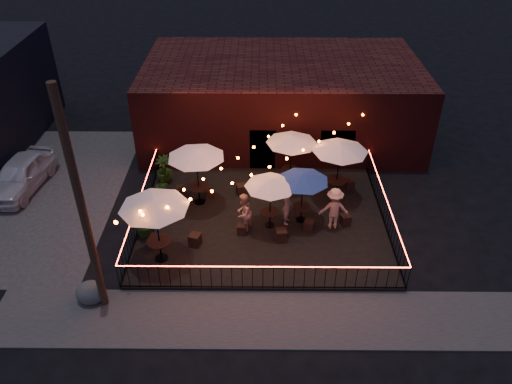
# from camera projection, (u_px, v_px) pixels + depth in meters

# --- Properties ---
(ground) EXTENTS (110.00, 110.00, 0.00)m
(ground) POSITION_uv_depth(u_px,v_px,m) (263.00, 254.00, 19.17)
(ground) COLOR black
(ground) RESTS_ON ground
(patio) EXTENTS (10.00, 8.00, 0.15)m
(patio) POSITION_uv_depth(u_px,v_px,m) (263.00, 220.00, 20.78)
(patio) COLOR black
(patio) RESTS_ON ground
(sidewalk) EXTENTS (18.00, 2.50, 0.05)m
(sidewalk) POSITION_uv_depth(u_px,v_px,m) (263.00, 319.00, 16.48)
(sidewalk) COLOR #3E3B39
(sidewalk) RESTS_ON ground
(brick_building) EXTENTS (14.00, 8.00, 4.00)m
(brick_building) POSITION_uv_depth(u_px,v_px,m) (281.00, 99.00, 26.28)
(brick_building) COLOR #3B1110
(brick_building) RESTS_ON ground
(utility_pole) EXTENTS (0.26, 0.26, 8.00)m
(utility_pole) POSITION_uv_depth(u_px,v_px,m) (82.00, 209.00, 14.80)
(utility_pole) COLOR #312214
(utility_pole) RESTS_ON ground
(fence_front) EXTENTS (10.00, 0.04, 1.04)m
(fence_front) POSITION_uv_depth(u_px,v_px,m) (263.00, 278.00, 17.15)
(fence_front) COLOR black
(fence_front) RESTS_ON patio
(fence_left) EXTENTS (0.04, 8.00, 1.04)m
(fence_left) POSITION_uv_depth(u_px,v_px,m) (141.00, 208.00, 20.48)
(fence_left) COLOR black
(fence_left) RESTS_ON patio
(fence_right) EXTENTS (0.04, 8.00, 1.04)m
(fence_right) POSITION_uv_depth(u_px,v_px,m) (385.00, 210.00, 20.41)
(fence_right) COLOR black
(fence_right) RESTS_ON patio
(festoon_lights) EXTENTS (10.02, 8.72, 1.32)m
(festoon_lights) POSITION_uv_depth(u_px,v_px,m) (237.00, 175.00, 19.16)
(festoon_lights) COLOR #FF5A0D
(festoon_lights) RESTS_ON ground
(cafe_table_0) EXTENTS (3.14, 3.14, 2.77)m
(cafe_table_0) POSITION_uv_depth(u_px,v_px,m) (154.00, 204.00, 17.30)
(cafe_table_0) COLOR black
(cafe_table_0) RESTS_ON patio
(cafe_table_1) EXTENTS (3.00, 3.00, 2.65)m
(cafe_table_1) POSITION_uv_depth(u_px,v_px,m) (196.00, 154.00, 20.36)
(cafe_table_1) COLOR black
(cafe_table_1) RESTS_ON patio
(cafe_table_2) EXTENTS (2.08, 2.08, 2.26)m
(cafe_table_2) POSITION_uv_depth(u_px,v_px,m) (271.00, 183.00, 19.22)
(cafe_table_2) COLOR black
(cafe_table_2) RESTS_ON patio
(cafe_table_3) EXTENTS (2.39, 2.39, 2.50)m
(cafe_table_3) POSITION_uv_depth(u_px,v_px,m) (292.00, 140.00, 21.65)
(cafe_table_3) COLOR black
(cafe_table_3) RESTS_ON patio
(cafe_table_4) EXTENTS (2.58, 2.58, 2.27)m
(cafe_table_4) POSITION_uv_depth(u_px,v_px,m) (303.00, 178.00, 19.51)
(cafe_table_4) COLOR black
(cafe_table_4) RESTS_ON patio
(cafe_table_5) EXTENTS (2.49, 2.49, 2.62)m
(cafe_table_5) POSITION_uv_depth(u_px,v_px,m) (340.00, 148.00, 20.82)
(cafe_table_5) COLOR black
(cafe_table_5) RESTS_ON patio
(bistro_chair_0) EXTENTS (0.45, 0.45, 0.47)m
(bistro_chair_0) POSITION_uv_depth(u_px,v_px,m) (156.00, 240.00, 19.22)
(bistro_chair_0) COLOR black
(bistro_chair_0) RESTS_ON patio
(bistro_chair_1) EXTENTS (0.52, 0.52, 0.49)m
(bistro_chair_1) POSITION_uv_depth(u_px,v_px,m) (195.00, 240.00, 19.25)
(bistro_chair_1) COLOR black
(bistro_chair_1) RESTS_ON patio
(bistro_chair_2) EXTENTS (0.44, 0.44, 0.45)m
(bistro_chair_2) POSITION_uv_depth(u_px,v_px,m) (181.00, 191.00, 22.04)
(bistro_chair_2) COLOR black
(bistro_chair_2) RESTS_ON patio
(bistro_chair_3) EXTENTS (0.41, 0.41, 0.41)m
(bistro_chair_3) POSITION_uv_depth(u_px,v_px,m) (209.00, 193.00, 21.92)
(bistro_chair_3) COLOR black
(bistro_chair_3) RESTS_ON patio
(bistro_chair_4) EXTENTS (0.37, 0.37, 0.42)m
(bistro_chair_4) POSITION_uv_depth(u_px,v_px,m) (242.00, 229.00, 19.85)
(bistro_chair_4) COLOR black
(bistro_chair_4) RESTS_ON patio
(bistro_chair_5) EXTENTS (0.46, 0.46, 0.49)m
(bistro_chair_5) POSITION_uv_depth(u_px,v_px,m) (281.00, 235.00, 19.47)
(bistro_chair_5) COLOR black
(bistro_chair_5) RESTS_ON patio
(bistro_chair_6) EXTENTS (0.51, 0.51, 0.49)m
(bistro_chair_6) POSITION_uv_depth(u_px,v_px,m) (241.00, 189.00, 22.10)
(bistro_chair_6) COLOR black
(bistro_chair_6) RESTS_ON patio
(bistro_chair_7) EXTENTS (0.46, 0.46, 0.48)m
(bistro_chair_7) POSITION_uv_depth(u_px,v_px,m) (275.00, 190.00, 22.08)
(bistro_chair_7) COLOR black
(bistro_chair_7) RESTS_ON patio
(bistro_chair_8) EXTENTS (0.48, 0.48, 0.45)m
(bistro_chair_8) POSITION_uv_depth(u_px,v_px,m) (309.00, 225.00, 20.01)
(bistro_chair_8) COLOR black
(bistro_chair_8) RESTS_ON patio
(bistro_chair_9) EXTENTS (0.47, 0.47, 0.44)m
(bistro_chair_9) POSITION_uv_depth(u_px,v_px,m) (345.00, 220.00, 20.33)
(bistro_chair_9) COLOR black
(bistro_chair_9) RESTS_ON patio
(bistro_chair_10) EXTENTS (0.46, 0.46, 0.48)m
(bistro_chair_10) POSITION_uv_depth(u_px,v_px,m) (311.00, 184.00, 22.48)
(bistro_chair_10) COLOR black
(bistro_chair_10) RESTS_ON patio
(bistro_chair_11) EXTENTS (0.43, 0.43, 0.43)m
(bistro_chair_11) POSITION_uv_depth(u_px,v_px,m) (350.00, 184.00, 22.50)
(bistro_chair_11) COLOR black
(bistro_chair_11) RESTS_ON patio
(patron_a) EXTENTS (0.46, 0.63, 1.59)m
(patron_a) POSITION_uv_depth(u_px,v_px,m) (287.00, 206.00, 20.11)
(patron_a) COLOR tan
(patron_a) RESTS_ON patio
(patron_b) EXTENTS (0.91, 1.01, 1.70)m
(patron_b) POSITION_uv_depth(u_px,v_px,m) (244.00, 213.00, 19.67)
(patron_b) COLOR tan
(patron_b) RESTS_ON patio
(patron_c) EXTENTS (1.19, 0.70, 1.82)m
(patron_c) POSITION_uv_depth(u_px,v_px,m) (334.00, 209.00, 19.80)
(patron_c) COLOR tan
(patron_c) RESTS_ON patio
(potted_shrub_a) EXTENTS (1.31, 1.21, 1.22)m
(potted_shrub_a) POSITION_uv_depth(u_px,v_px,m) (145.00, 223.00, 19.52)
(potted_shrub_a) COLOR #193810
(potted_shrub_a) RESTS_ON patio
(potted_shrub_b) EXTENTS (0.86, 0.78, 1.30)m
(potted_shrub_b) POSITION_uv_depth(u_px,v_px,m) (163.00, 184.00, 21.71)
(potted_shrub_b) COLOR #16390C
(potted_shrub_b) RESTS_ON patio
(potted_shrub_c) EXTENTS (0.78, 0.78, 1.30)m
(potted_shrub_c) POSITION_uv_depth(u_px,v_px,m) (164.00, 169.00, 22.72)
(potted_shrub_c) COLOR #193811
(potted_shrub_c) RESTS_ON patio
(cooler) EXTENTS (0.73, 0.63, 0.80)m
(cooler) POSITION_uv_depth(u_px,v_px,m) (150.00, 222.00, 19.92)
(cooler) COLOR #0E4AA7
(cooler) RESTS_ON patio
(boulder) EXTENTS (1.06, 0.93, 0.75)m
(boulder) POSITION_uv_depth(u_px,v_px,m) (91.00, 292.00, 16.98)
(boulder) COLOR #4C4C47
(boulder) RESTS_ON ground
(car_white) EXTENTS (2.24, 4.47, 1.46)m
(car_white) POSITION_uv_depth(u_px,v_px,m) (21.00, 174.00, 22.50)
(car_white) COLOR silver
(car_white) RESTS_ON ground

